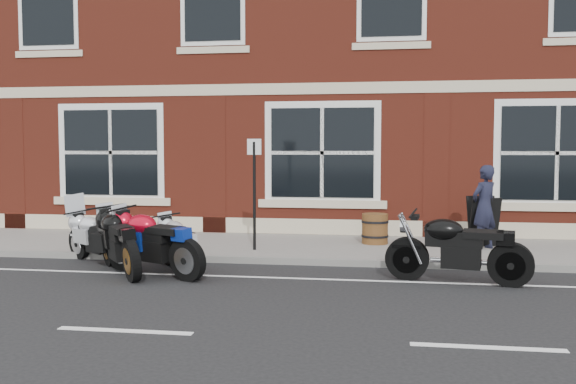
# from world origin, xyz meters

# --- Properties ---
(ground) EXTENTS (80.00, 80.00, 0.00)m
(ground) POSITION_xyz_m (0.00, 0.00, 0.00)
(ground) COLOR black
(ground) RESTS_ON ground
(sidewalk) EXTENTS (30.00, 3.00, 0.12)m
(sidewalk) POSITION_xyz_m (0.00, 3.00, 0.06)
(sidewalk) COLOR slate
(sidewalk) RESTS_ON ground
(kerb) EXTENTS (30.00, 0.16, 0.12)m
(kerb) POSITION_xyz_m (0.00, 1.42, 0.06)
(kerb) COLOR slate
(kerb) RESTS_ON ground
(pub_building) EXTENTS (24.00, 12.00, 12.00)m
(pub_building) POSITION_xyz_m (0.00, 10.50, 6.00)
(pub_building) COLOR maroon
(pub_building) RESTS_ON ground
(moto_touring_silver) EXTENTS (1.60, 1.17, 1.23)m
(moto_touring_silver) POSITION_xyz_m (-2.25, 1.03, 0.50)
(moto_touring_silver) COLOR black
(moto_touring_silver) RESTS_ON ground
(moto_sport_red) EXTENTS (2.05, 1.14, 1.00)m
(moto_sport_red) POSITION_xyz_m (-0.84, 0.13, 0.57)
(moto_sport_red) COLOR black
(moto_sport_red) RESTS_ON ground
(moto_sport_black) EXTENTS (1.44, 1.85, 0.99)m
(moto_sport_black) POSITION_xyz_m (-1.43, 0.22, 0.57)
(moto_sport_black) COLOR black
(moto_sport_black) RESTS_ON ground
(moto_sport_silver) EXTENTS (1.23, 1.57, 0.84)m
(moto_sport_silver) POSITION_xyz_m (-0.50, 0.54, 0.49)
(moto_sport_silver) COLOR black
(moto_sport_silver) RESTS_ON ground
(moto_naked_black) EXTENTS (2.21, 0.58, 1.00)m
(moto_naked_black) POSITION_xyz_m (3.99, 0.26, 0.58)
(moto_naked_black) COLOR black
(moto_naked_black) RESTS_ON ground
(pedestrian_left) EXTENTS (0.71, 0.68, 1.63)m
(pedestrian_left) POSITION_xyz_m (4.81, 2.98, 0.94)
(pedestrian_left) COLOR black
(pedestrian_left) RESTS_ON sidewalk
(a_board_sign) EXTENTS (0.69, 0.55, 1.00)m
(a_board_sign) POSITION_xyz_m (4.85, 3.35, 0.62)
(a_board_sign) COLOR black
(a_board_sign) RESTS_ON sidewalk
(barrel_planter) EXTENTS (0.56, 0.56, 0.62)m
(barrel_planter) POSITION_xyz_m (2.71, 3.35, 0.43)
(barrel_planter) COLOR #4A3313
(barrel_planter) RESTS_ON sidewalk
(parking_sign) EXTENTS (0.29, 0.11, 2.13)m
(parking_sign) POSITION_xyz_m (0.43, 2.20, 1.35)
(parking_sign) COLOR black
(parking_sign) RESTS_ON sidewalk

